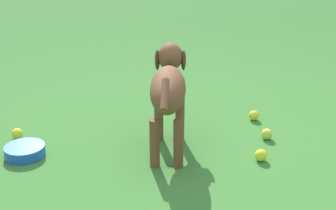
{
  "coord_description": "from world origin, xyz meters",
  "views": [
    {
      "loc": [
        2.29,
        -0.05,
        1.2
      ],
      "look_at": [
        -0.01,
        -0.15,
        0.28
      ],
      "focal_mm": 49.33,
      "sensor_mm": 36.0,
      "label": 1
    }
  ],
  "objects": [
    {
      "name": "tennis_ball_1",
      "position": [
        -0.2,
        0.43,
        0.03
      ],
      "size": [
        0.07,
        0.07,
        0.07
      ],
      "primitive_type": "sphere",
      "color": "#BFD53C",
      "rests_on": "ground"
    },
    {
      "name": "tennis_ball_4",
      "position": [
        -0.48,
        0.39,
        0.03
      ],
      "size": [
        0.07,
        0.07,
        0.07
      ],
      "primitive_type": "sphere",
      "color": "yellow",
      "rests_on": "ground"
    },
    {
      "name": "tennis_ball_2",
      "position": [
        -0.14,
        -1.05,
        0.03
      ],
      "size": [
        0.07,
        0.07,
        0.07
      ],
      "primitive_type": "sphere",
      "color": "yellow",
      "rests_on": "ground"
    },
    {
      "name": "dog",
      "position": [
        -0.06,
        -0.15,
        0.36
      ],
      "size": [
        0.82,
        0.19,
        0.55
      ],
      "rotation": [
        0.0,
        0.0,
        3.14
      ],
      "color": "brown",
      "rests_on": "ground"
    },
    {
      "name": "ground",
      "position": [
        0.0,
        0.0,
        0.0
      ],
      "size": [
        14.0,
        14.0,
        0.0
      ],
      "primitive_type": "plane",
      "color": "#38722D"
    },
    {
      "name": "tennis_ball_0",
      "position": [
        0.07,
        0.36,
        0.03
      ],
      "size": [
        0.07,
        0.07,
        0.07
      ],
      "primitive_type": "sphere",
      "color": "yellow",
      "rests_on": "ground"
    },
    {
      "name": "water_bowl",
      "position": [
        0.07,
        -0.93,
        0.03
      ],
      "size": [
        0.22,
        0.22,
        0.06
      ],
      "primitive_type": "cylinder",
      "color": "blue",
      "rests_on": "ground"
    }
  ]
}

